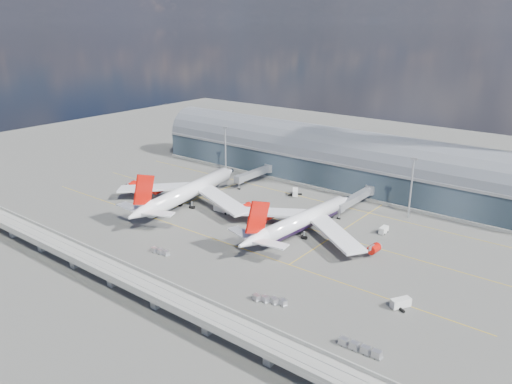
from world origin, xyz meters
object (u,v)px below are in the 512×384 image
Objects in this scene: cargo_train_2 at (360,348)px; service_truck_0 at (140,189)px; service_truck_2 at (223,209)px; service_truck_3 at (401,303)px; service_truck_4 at (384,230)px; service_truck_5 at (295,192)px; floodlight_mast_right at (411,186)px; service_truck_1 at (148,206)px; airliner_left at (187,192)px; cargo_train_0 at (160,252)px; airliner_right at (301,221)px; floodlight_mast_left at (225,149)px; cargo_train_1 at (270,300)px.

service_truck_0 is at bearing 74.53° from cargo_train_2.
service_truck_2 is 1.36× the size of service_truck_3.
service_truck_5 is (-51.00, 15.66, 0.20)m from service_truck_4.
floodlight_mast_right reaches higher than service_truck_1.
service_truck_1 is 0.66× the size of service_truck_2.
airliner_left is at bearing -163.51° from service_truck_4.
service_truck_2 is at bearing 63.60° from cargo_train_2.
cargo_train_0 is at bearing 88.09° from cargo_train_2.
airliner_right is 32.07m from service_truck_4.
cargo_train_0 is at bearing -24.03° from service_truck_0.
service_truck_3 is at bearing -28.33° from floodlight_mast_left.
service_truck_2 is (-38.96, -0.87, -3.92)m from airliner_right.
floodlight_mast_left is 3.91× the size of service_truck_5.
floodlight_mast_left is 50.20m from airliner_left.
airliner_left is 18.07m from service_truck_1.
cargo_train_0 is at bearing -62.45° from floodlight_mast_left.
floodlight_mast_left is 49.67m from service_truck_5.
floodlight_mast_right is 49.65m from airliner_right.
service_truck_4 is at bearing 23.07° from service_truck_0.
service_truck_2 is (35.54, -42.69, -12.07)m from floodlight_mast_left.
service_truck_1 is (7.47, -59.69, -12.14)m from floodlight_mast_left.
service_truck_3 reaches higher than service_truck_4.
service_truck_0 is 114.31m from service_truck_4.
cargo_train_1 is at bearing -62.86° from airliner_right.
airliner_left reaches higher than service_truck_1.
cargo_train_0 is at bearing -130.57° from service_truck_4.
service_truck_1 reaches higher than service_truck_3.
cargo_train_1 is at bearing -43.14° from floodlight_mast_left.
service_truck_0 is 114.02m from cargo_train_1.
service_truck_4 is 53.35m from service_truck_5.
airliner_right is 5.78× the size of cargo_train_2.
airliner_left is 116.15m from cargo_train_2.
service_truck_0 is (-12.49, -47.28, -12.01)m from floodlight_mast_left.
service_truck_4 is (63.30, 21.34, -0.21)m from service_truck_2.
service_truck_4 is (24.34, 20.47, -4.14)m from airliner_right.
floodlight_mast_right is 102.90m from cargo_train_0.
cargo_train_2 is at bearing -70.62° from service_truck_4.
airliner_right is 53.35m from cargo_train_0.
service_truck_1 is (19.96, -12.41, -0.13)m from service_truck_0.
service_truck_1 is 0.84× the size of service_truck_5.
airliner_left reaches higher than airliner_right.
floodlight_mast_left reaches higher than cargo_train_1.
cargo_train_2 is (25.92, -71.07, -0.36)m from service_truck_4.
floodlight_mast_right is at bearing 19.99° from airliner_left.
service_truck_3 is 0.58× the size of cargo_train_1.
service_truck_5 is at bearing 172.82° from service_truck_3.
cargo_train_0 is at bearing -122.70° from floodlight_mast_right.
floodlight_mast_left reaches higher than cargo_train_0.
service_truck_1 is at bearing -82.87° from floodlight_mast_left.
airliner_left reaches higher than cargo_train_1.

